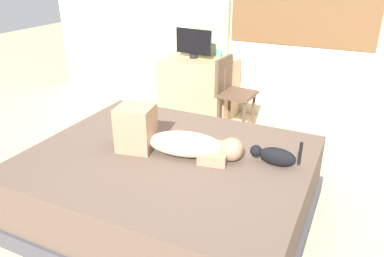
% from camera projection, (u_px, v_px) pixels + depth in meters
% --- Properties ---
extents(ground_plane, '(16.00, 16.00, 0.00)m').
position_uv_depth(ground_plane, '(168.00, 231.00, 2.78)').
color(ground_plane, tan).
extents(bed, '(2.08, 1.70, 0.53)m').
position_uv_depth(bed, '(169.00, 185.00, 2.87)').
color(bed, '#38383D').
rests_on(bed, ground).
extents(person_lying, '(0.94, 0.41, 0.34)m').
position_uv_depth(person_lying, '(172.00, 139.00, 2.74)').
color(person_lying, '#CCB299').
rests_on(person_lying, bed).
extents(cat, '(0.36, 0.12, 0.21)m').
position_uv_depth(cat, '(275.00, 156.00, 2.60)').
color(cat, black).
rests_on(cat, bed).
extents(desk, '(0.90, 0.56, 0.74)m').
position_uv_depth(desk, '(198.00, 88.00, 4.70)').
color(desk, '#997A56').
rests_on(desk, ground).
extents(tv_monitor, '(0.48, 0.10, 0.35)m').
position_uv_depth(tv_monitor, '(194.00, 43.00, 4.50)').
color(tv_monitor, black).
rests_on(tv_monitor, desk).
extents(cup, '(0.07, 0.07, 0.09)m').
position_uv_depth(cup, '(219.00, 53.00, 4.61)').
color(cup, teal).
rests_on(cup, desk).
extents(chair_by_desk, '(0.41, 0.41, 0.86)m').
position_uv_depth(chair_by_desk, '(231.00, 89.00, 4.21)').
color(chair_by_desk, '#4C3828').
rests_on(chair_by_desk, ground).
extents(curtain_left, '(0.44, 0.06, 2.56)m').
position_uv_depth(curtain_left, '(212.00, 10.00, 4.54)').
color(curtain_left, '#ADCC75').
rests_on(curtain_left, ground).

